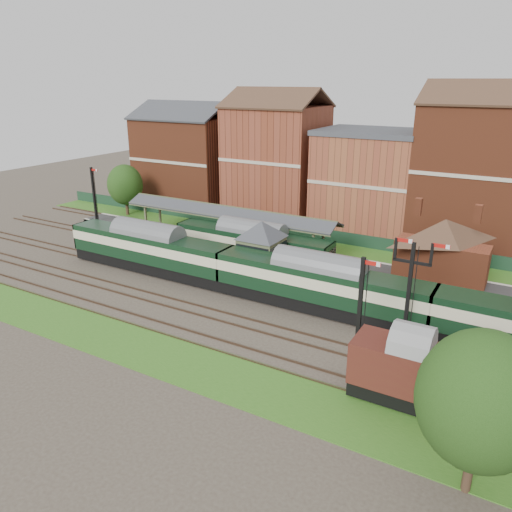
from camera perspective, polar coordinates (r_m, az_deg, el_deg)
The scene contains 18 objects.
ground at distance 44.01m, azimuth 1.94°, elevation -5.07°, with size 160.00×160.00×0.00m, color #473D33.
grass_back at distance 57.64m, azimuth 9.48°, elevation 0.79°, with size 90.00×4.50×0.06m, color #2D6619.
grass_front at distance 35.09m, azimuth -7.57°, elevation -12.10°, with size 90.00×5.00×0.06m, color #2D6619.
fence at distance 59.21m, azimuth 10.21°, elevation 1.99°, with size 90.00×0.12×1.50m, color #193823.
platform at distance 53.99m, azimuth 2.16°, elevation 0.28°, with size 55.00×3.40×1.00m, color #2D2D2D.
signal_box at distance 46.81m, azimuth 0.63°, elevation 0.69°, with size 5.40×5.40×6.00m.
brick_hut at distance 44.41m, azimuth 9.66°, elevation -3.43°, with size 3.20×2.64×2.94m.
station_building at distance 47.81m, azimuth 20.51°, elevation 0.79°, with size 8.10×8.10×5.90m.
canopy at distance 55.73m, azimuth -3.27°, elevation 5.27°, with size 26.00×3.89×4.08m.
semaphore_bracket at distance 36.22m, azimuth 17.15°, elevation -3.61°, with size 3.60×0.25×8.18m.
semaphore_platform_end at distance 66.71m, azimuth -17.98°, elevation 6.37°, with size 1.23×0.25×8.00m.
semaphore_siding at distance 32.88m, azimuth 11.77°, elevation -6.46°, with size 1.23×0.25×8.00m.
town_backdrop at distance 64.24m, azimuth 12.60°, elevation 8.97°, with size 69.00×10.00×16.00m.
dmu_train at distance 41.37m, azimuth 7.16°, elevation -3.16°, with size 54.86×2.88×4.21m.
platform_railcar at distance 51.15m, azimuth -0.47°, elevation 1.34°, with size 17.23×2.72×3.97m.
goods_van_a at distance 31.26m, azimuth 17.08°, elevation -12.38°, with size 6.63×2.87×4.02m.
tree_far at distance 24.90m, azimuth 24.33°, elevation -14.83°, with size 5.69×5.69×8.30m.
tree_back at distance 72.78m, azimuth -14.73°, elevation 7.88°, with size 4.91×4.91×7.18m.
Camera 1 is at (18.70, -35.34, 18.40)m, focal length 35.00 mm.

